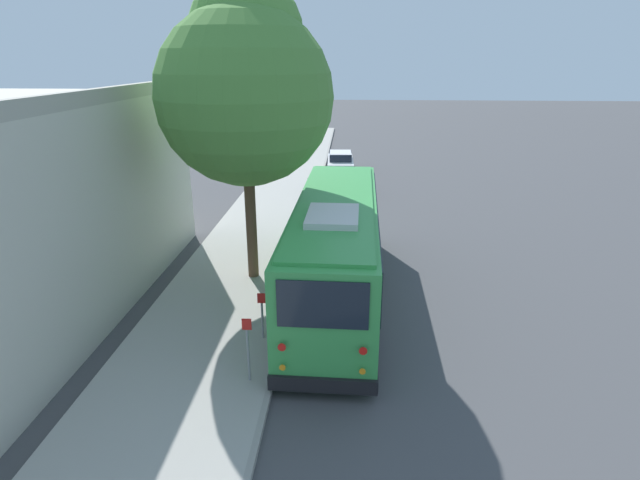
% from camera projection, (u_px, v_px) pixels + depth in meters
% --- Properties ---
extents(ground_plane, '(160.00, 160.00, 0.00)m').
position_uv_depth(ground_plane, '(338.00, 295.00, 16.33)').
color(ground_plane, '#474749').
extents(sidewalk_slab, '(80.00, 4.16, 0.15)m').
position_uv_depth(sidewalk_slab, '(229.00, 290.00, 16.50)').
color(sidewalk_slab, '#A3A099').
rests_on(sidewalk_slab, ground).
extents(curb_strip, '(80.00, 0.14, 0.15)m').
position_uv_depth(curb_strip, '(294.00, 291.00, 16.38)').
color(curb_strip, gray).
rests_on(curb_strip, ground).
extents(shuttle_bus, '(11.00, 2.76, 3.39)m').
position_uv_depth(shuttle_bus, '(336.00, 243.00, 15.69)').
color(shuttle_bus, green).
rests_on(shuttle_bus, ground).
extents(parked_sedan_navy, '(4.57, 1.89, 1.27)m').
position_uv_depth(parked_sedan_navy, '(337.00, 185.00, 28.02)').
color(parked_sedan_navy, '#19234C').
rests_on(parked_sedan_navy, ground).
extents(parked_sedan_white, '(4.46, 1.86, 1.32)m').
position_uv_depth(parked_sedan_white, '(340.00, 162.00, 33.87)').
color(parked_sedan_white, silver).
rests_on(parked_sedan_white, ground).
extents(street_tree, '(5.50, 5.50, 9.59)m').
position_uv_depth(street_tree, '(245.00, 84.00, 15.35)').
color(street_tree, brown).
rests_on(street_tree, sidewalk_slab).
extents(sign_post_near, '(0.06, 0.22, 1.63)m').
position_uv_depth(sign_post_near, '(248.00, 349.00, 11.48)').
color(sign_post_near, gray).
rests_on(sign_post_near, sidewalk_slab).
extents(sign_post_far, '(0.06, 0.22, 1.32)m').
position_uv_depth(sign_post_far, '(262.00, 315.00, 13.32)').
color(sign_post_far, gray).
rests_on(sign_post_far, sidewalk_slab).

